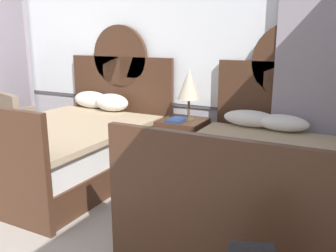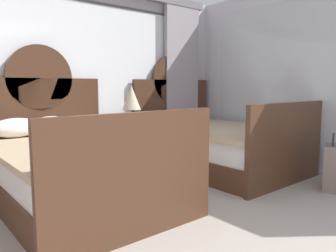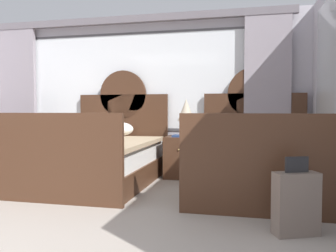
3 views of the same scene
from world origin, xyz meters
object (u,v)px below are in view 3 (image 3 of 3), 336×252
Objects in this scene: table_lamp_on_nightstand at (186,110)px; armchair_by_window_left at (37,147)px; bed_near_window at (99,158)px; armchair_by_window_centre at (5,146)px; bed_near_mirror at (255,163)px; book_on_nightstand at (179,136)px; nightstand_between_beds at (182,157)px; suitcase_on_floor at (296,203)px.

table_lamp_on_nightstand is 0.71× the size of armchair_by_window_left.
armchair_by_window_centre is at bearing 168.07° from bed_near_window.
bed_near_window is 2.66× the size of armchair_by_window_centre.
bed_near_mirror is at bearing -6.58° from armchair_by_window_left.
armchair_by_window_left is at bearing -175.65° from book_on_nightstand.
bed_near_mirror reaches higher than nightstand_between_beds.
book_on_nightstand reaches higher than nightstand_between_beds.
armchair_by_window_centre reaches higher than suitcase_on_floor.
armchair_by_window_left and armchair_by_window_centre have the same top height.
armchair_by_window_centre is (-0.61, 0.00, 0.00)m from armchair_by_window_left.
bed_near_mirror is 4.14m from armchair_by_window_centre.
book_on_nightstand reaches higher than suitcase_on_floor.
bed_near_window is 1.00× the size of bed_near_mirror.
bed_near_window is at bearing 148.39° from suitcase_on_floor.
suitcase_on_floor is (4.42, -1.95, -0.18)m from armchair_by_window_centre.
bed_near_window reaches higher than book_on_nightstand.
armchair_by_window_left is at bearing 152.86° from suitcase_on_floor.
nightstand_between_beds is 2.51× the size of book_on_nightstand.
bed_near_window is 1.54m from table_lamp_on_nightstand.
suitcase_on_floor is (1.41, -2.23, -0.05)m from nightstand_between_beds.
nightstand_between_beds is 2.42m from armchair_by_window_left.
suitcase_on_floor is at bearing -57.82° from nightstand_between_beds.
armchair_by_window_left is at bearing -0.02° from armchair_by_window_centre.
armchair_by_window_centre is at bearing 174.38° from bed_near_mirror.
book_on_nightstand is at bearing 4.35° from armchair_by_window_left.
nightstand_between_beds is 0.36m from book_on_nightstand.
armchair_by_window_left is 0.61m from armchair_by_window_centre.
armchair_by_window_left is at bearing -172.87° from table_lamp_on_nightstand.
bed_near_mirror reaches higher than table_lamp_on_nightstand.
armchair_by_window_centre is at bearing 156.16° from suitcase_on_floor.
table_lamp_on_nightstand is (-1.04, 0.71, 0.69)m from bed_near_mirror.
bed_near_mirror is at bearing -0.11° from bed_near_window.
bed_near_window is 1.94m from armchair_by_window_centre.
armchair_by_window_left reaches higher than nightstand_between_beds.
armchair_by_window_centre is (-3.07, -0.31, -0.60)m from table_lamp_on_nightstand.
armchair_by_window_centre is 1.23× the size of suitcase_on_floor.
armchair_by_window_left is (-3.51, 0.40, 0.09)m from bed_near_mirror.
table_lamp_on_nightstand is 0.71× the size of armchair_by_window_centre.
suitcase_on_floor is (1.44, -2.13, -0.39)m from book_on_nightstand.
nightstand_between_beds is 1.10× the size of table_lamp_on_nightstand.
armchair_by_window_centre is at bearing 179.98° from armchair_by_window_left.
bed_near_mirror is at bearing -34.32° from table_lamp_on_nightstand.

